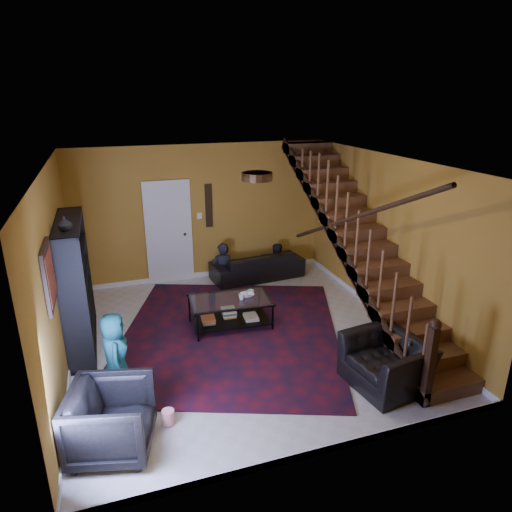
{
  "coord_description": "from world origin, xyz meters",
  "views": [
    {
      "loc": [
        -1.86,
        -6.28,
        3.74
      ],
      "look_at": [
        0.39,
        0.4,
        1.21
      ],
      "focal_mm": 32.0,
      "sensor_mm": 36.0,
      "label": 1
    }
  ],
  "objects_px": {
    "bookshelf": "(77,287)",
    "sofa": "(257,265)",
    "armchair_right": "(386,362)",
    "armchair_left": "(112,420)",
    "coffee_table": "(230,311)"
  },
  "relations": [
    {
      "from": "bookshelf",
      "to": "armchair_right",
      "type": "xyz_separation_m",
      "value": [
        3.88,
        -2.45,
        -0.63
      ]
    },
    {
      "from": "armchair_right",
      "to": "coffee_table",
      "type": "bearing_deg",
      "value": -153.4
    },
    {
      "from": "sofa",
      "to": "armchair_left",
      "type": "bearing_deg",
      "value": 47.89
    },
    {
      "from": "armchair_left",
      "to": "coffee_table",
      "type": "distance_m",
      "value": 3.06
    },
    {
      "from": "bookshelf",
      "to": "coffee_table",
      "type": "distance_m",
      "value": 2.44
    },
    {
      "from": "sofa",
      "to": "coffee_table",
      "type": "bearing_deg",
      "value": 53.57
    },
    {
      "from": "armchair_left",
      "to": "bookshelf",
      "type": "bearing_deg",
      "value": 22.3
    },
    {
      "from": "armchair_left",
      "to": "armchair_right",
      "type": "distance_m",
      "value": 3.53
    },
    {
      "from": "bookshelf",
      "to": "armchair_right",
      "type": "bearing_deg",
      "value": -32.23
    },
    {
      "from": "coffee_table",
      "to": "sofa",
      "type": "bearing_deg",
      "value": 59.39
    },
    {
      "from": "bookshelf",
      "to": "sofa",
      "type": "distance_m",
      "value": 3.92
    },
    {
      "from": "armchair_left",
      "to": "sofa",
      "type": "bearing_deg",
      "value": -21.94
    },
    {
      "from": "sofa",
      "to": "armchair_right",
      "type": "bearing_deg",
      "value": 89.9
    },
    {
      "from": "sofa",
      "to": "armchair_right",
      "type": "xyz_separation_m",
      "value": [
        0.42,
        -4.15,
        0.05
      ]
    },
    {
      "from": "bookshelf",
      "to": "armchair_left",
      "type": "distance_m",
      "value": 2.63
    }
  ]
}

